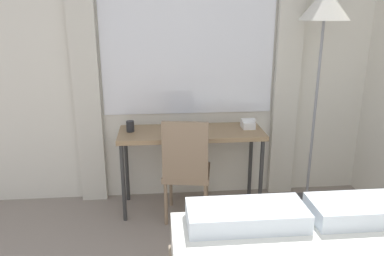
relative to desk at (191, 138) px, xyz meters
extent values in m
cube|color=silver|center=(-0.23, 0.32, 0.66)|extent=(4.97, 0.05, 2.70)
cube|color=white|center=(0.00, 0.29, 0.91)|extent=(1.60, 0.01, 1.50)
cube|color=beige|center=(-0.94, 0.25, 0.61)|extent=(0.24, 0.06, 2.60)
cube|color=beige|center=(0.94, 0.25, 0.61)|extent=(0.24, 0.06, 2.60)
cube|color=#937551|center=(0.00, 0.00, 0.05)|extent=(1.30, 0.47, 0.04)
cylinder|color=#333333|center=(-0.61, -0.20, -0.33)|extent=(0.04, 0.04, 0.72)
cylinder|color=#333333|center=(0.61, -0.20, -0.33)|extent=(0.04, 0.04, 0.72)
cylinder|color=#333333|center=(-0.61, 0.20, -0.33)|extent=(0.04, 0.04, 0.72)
cylinder|color=#333333|center=(0.61, 0.20, -0.33)|extent=(0.04, 0.04, 0.72)
cube|color=#8C7259|center=(-0.05, -0.16, -0.27)|extent=(0.46, 0.46, 0.05)
cube|color=#8C7259|center=(-0.08, -0.33, 0.00)|extent=(0.38, 0.10, 0.50)
cylinder|color=#8C7259|center=(-0.25, -0.30, -0.49)|extent=(0.03, 0.03, 0.40)
cylinder|color=#8C7259|center=(0.09, -0.35, -0.49)|extent=(0.03, 0.03, 0.40)
cylinder|color=#8C7259|center=(-0.19, 0.04, -0.49)|extent=(0.03, 0.03, 0.40)
cylinder|color=#8C7259|center=(0.14, -0.02, -0.49)|extent=(0.03, 0.03, 0.40)
cube|color=silver|center=(0.24, -1.18, -0.12)|extent=(0.74, 0.32, 0.12)
cube|color=silver|center=(1.03, -1.18, -0.12)|extent=(0.74, 0.32, 0.12)
cylinder|color=#4C4C51|center=(1.13, -0.01, -0.67)|extent=(0.28, 0.28, 0.03)
cylinder|color=gray|center=(1.13, -0.01, 0.18)|extent=(0.02, 0.02, 1.68)
cone|color=silver|center=(1.13, -0.01, 1.16)|extent=(0.43, 0.43, 0.27)
cube|color=white|center=(0.53, 0.04, 0.10)|extent=(0.11, 0.14, 0.06)
cube|color=white|center=(0.53, 0.04, 0.15)|extent=(0.13, 0.05, 0.02)
cube|color=navy|center=(-0.05, 0.06, 0.08)|extent=(0.28, 0.24, 0.02)
cube|color=white|center=(-0.05, 0.06, 0.09)|extent=(0.26, 0.22, 0.01)
cylinder|color=#262628|center=(-0.54, 0.03, 0.12)|extent=(0.07, 0.07, 0.10)
camera|label=1|loc=(-0.29, -3.19, 1.08)|focal=35.00mm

